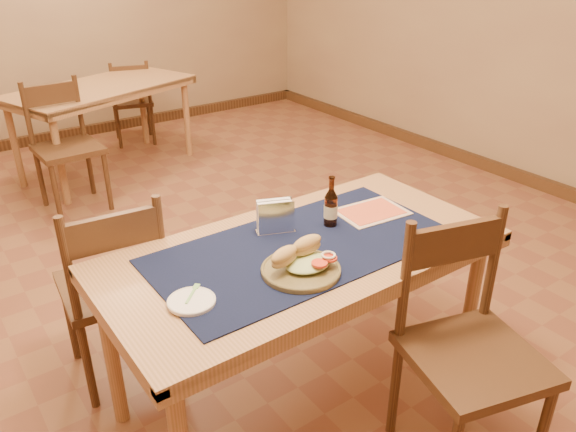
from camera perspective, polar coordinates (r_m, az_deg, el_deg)
room at (r=2.66m, az=-9.20°, el=16.29°), size 6.04×7.04×2.84m
main_table at (r=2.27m, az=1.48°, el=-5.04°), size 1.60×0.80×0.75m
placemat at (r=2.23m, az=1.50°, el=-3.16°), size 1.20×0.60×0.01m
baseboard at (r=3.18m, az=-7.45°, el=-8.38°), size 6.00×7.00×0.10m
back_table at (r=5.06m, az=-18.42°, el=11.57°), size 1.67×1.21×0.75m
chair_main_far at (r=2.59m, az=-17.22°, el=-6.77°), size 0.47×0.47×0.94m
chair_main_near at (r=2.22m, az=17.78°, el=-12.46°), size 0.56×0.56×0.98m
chair_back_near at (r=4.46m, az=-21.65°, el=6.78°), size 0.45×0.45×0.95m
chair_back_far at (r=5.79m, az=-15.58°, el=11.23°), size 0.47×0.47×0.82m
sandwich_plate at (r=2.05m, az=1.39°, el=-4.89°), size 0.29×0.29×0.11m
side_plate at (r=1.93m, az=-9.78°, el=-8.49°), size 0.16×0.16×0.01m
fork at (r=1.96m, az=-9.63°, el=-7.60°), size 0.09×0.09×0.00m
beer_bottle at (r=2.36m, az=4.37°, el=0.88°), size 0.06×0.06×0.22m
napkin_holder at (r=2.31m, az=-1.30°, el=-0.13°), size 0.17×0.11×0.14m
menu_card at (r=2.52m, az=8.46°, el=0.43°), size 0.32×0.25×0.01m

